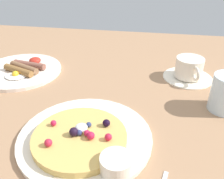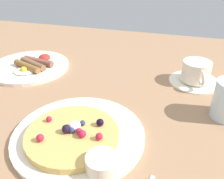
% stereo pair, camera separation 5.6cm
% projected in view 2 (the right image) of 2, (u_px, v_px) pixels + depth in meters
% --- Properties ---
extents(ground_plane, '(1.76, 1.20, 0.03)m').
position_uv_depth(ground_plane, '(88.00, 103.00, 0.65)').
color(ground_plane, '#A17856').
extents(pancake_plate, '(0.28, 0.28, 0.01)m').
position_uv_depth(pancake_plate, '(79.00, 135.00, 0.51)').
color(pancake_plate, white).
rests_on(pancake_plate, ground_plane).
extents(pancake_with_berries, '(0.19, 0.19, 0.03)m').
position_uv_depth(pancake_with_berries, '(72.00, 135.00, 0.49)').
color(pancake_with_berries, '#DAB15B').
rests_on(pancake_with_berries, pancake_plate).
extents(syrup_ramekin, '(0.06, 0.06, 0.03)m').
position_uv_depth(syrup_ramekin, '(102.00, 164.00, 0.42)').
color(syrup_ramekin, white).
rests_on(syrup_ramekin, pancake_plate).
extents(breakfast_plate, '(0.25, 0.25, 0.01)m').
position_uv_depth(breakfast_plate, '(29.00, 67.00, 0.80)').
color(breakfast_plate, white).
rests_on(breakfast_plate, ground_plane).
extents(fried_breakfast, '(0.12, 0.14, 0.02)m').
position_uv_depth(fried_breakfast, '(33.00, 64.00, 0.79)').
color(fried_breakfast, brown).
rests_on(fried_breakfast, breakfast_plate).
extents(coffee_saucer, '(0.15, 0.15, 0.01)m').
position_uv_depth(coffee_saucer, '(194.00, 81.00, 0.72)').
color(coffee_saucer, white).
rests_on(coffee_saucer, ground_plane).
extents(coffee_cup, '(0.08, 0.11, 0.06)m').
position_uv_depth(coffee_cup, '(196.00, 71.00, 0.70)').
color(coffee_cup, white).
rests_on(coffee_cup, coffee_saucer).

